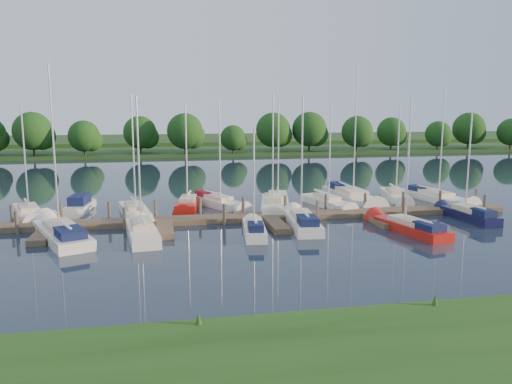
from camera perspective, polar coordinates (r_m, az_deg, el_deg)
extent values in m
plane|color=#1A2335|center=(31.62, 4.48, -6.22)|extent=(260.00, 260.00, 0.00)
cube|color=#1F4313|center=(17.69, 19.21, -18.96)|extent=(90.00, 10.00, 0.50)
cube|color=brown|center=(39.11, 1.37, -2.85)|extent=(40.00, 2.00, 0.40)
cube|color=brown|center=(36.17, -23.20, -4.64)|extent=(1.20, 4.00, 0.40)
cube|color=brown|center=(35.32, -10.39, -4.34)|extent=(1.20, 4.00, 0.40)
cube|color=brown|center=(36.26, 2.38, -3.84)|extent=(1.20, 4.00, 0.40)
cube|color=brown|center=(38.86, 13.96, -3.21)|extent=(1.20, 4.00, 0.40)
cube|color=brown|center=(42.81, 23.73, -2.58)|extent=(1.20, 4.00, 0.40)
cylinder|color=#473D33|center=(40.88, -26.10, -2.71)|extent=(0.24, 0.24, 2.00)
cylinder|color=#473D33|center=(40.11, -21.33, -2.61)|extent=(0.24, 0.24, 2.00)
cylinder|color=#473D33|center=(39.62, -16.41, -2.48)|extent=(0.24, 0.24, 2.00)
cylinder|color=#473D33|center=(39.43, -11.41, -2.34)|extent=(0.24, 0.24, 2.00)
cylinder|color=#473D33|center=(39.54, -6.40, -2.18)|extent=(0.24, 0.24, 2.00)
cylinder|color=#473D33|center=(39.96, -1.45, -2.00)|extent=(0.24, 0.24, 2.00)
cylinder|color=#473D33|center=(40.66, 3.36, -1.81)|extent=(0.24, 0.24, 2.00)
cylinder|color=#473D33|center=(41.64, 7.97, -1.62)|extent=(0.24, 0.24, 2.00)
cylinder|color=#473D33|center=(42.87, 12.34, -1.43)|extent=(0.24, 0.24, 2.00)
cylinder|color=#473D33|center=(44.34, 16.45, -1.24)|extent=(0.24, 0.24, 2.00)
cylinder|color=#473D33|center=(46.03, 20.27, -1.07)|extent=(0.24, 0.24, 2.00)
cylinder|color=#473D33|center=(47.90, 23.81, -0.89)|extent=(0.24, 0.24, 2.00)
cylinder|color=#473D33|center=(38.17, -25.65, -3.48)|extent=(0.24, 0.24, 2.00)
cylinder|color=#473D33|center=(36.98, -14.79, -3.25)|extent=(0.24, 0.24, 2.00)
cylinder|color=#473D33|center=(37.17, -3.64, -2.88)|extent=(0.24, 0.24, 2.00)
cylinder|color=#473D33|center=(38.73, 7.00, -2.44)|extent=(0.24, 0.24, 2.00)
cylinder|color=#473D33|center=(41.49, 16.51, -1.96)|extent=(0.24, 0.24, 2.00)
cylinder|color=#473D33|center=(45.24, 24.63, -1.52)|extent=(0.24, 0.24, 2.00)
cube|color=#1C3C17|center=(104.97, -6.50, 4.87)|extent=(180.00, 30.00, 0.60)
cube|color=#2D4D21|center=(129.82, -7.39, 5.89)|extent=(220.00, 40.00, 1.40)
cylinder|color=#38281C|center=(95.44, -23.79, 4.27)|extent=(0.36, 0.36, 2.54)
sphere|color=#163A10|center=(95.26, -23.91, 6.13)|extent=(5.93, 5.93, 5.93)
sphere|color=#163A10|center=(95.22, -23.11, 5.67)|extent=(4.23, 4.23, 4.23)
cylinder|color=#38281C|center=(90.55, -18.14, 4.35)|extent=(0.36, 0.36, 2.50)
sphere|color=#163A10|center=(90.36, -18.24, 6.28)|extent=(5.84, 5.84, 5.84)
sphere|color=#163A10|center=(90.45, -17.40, 5.80)|extent=(4.17, 4.17, 4.17)
cylinder|color=#38281C|center=(92.21, -13.16, 4.56)|extent=(0.36, 0.36, 2.19)
sphere|color=#163A10|center=(92.03, -13.22, 6.22)|extent=(5.11, 5.11, 5.11)
sphere|color=#163A10|center=(92.24, -12.51, 5.79)|extent=(3.65, 3.65, 3.65)
cylinder|color=#38281C|center=(93.44, -8.33, 4.81)|extent=(0.36, 0.36, 2.32)
sphere|color=#163A10|center=(93.26, -8.37, 6.54)|extent=(5.41, 5.41, 5.41)
sphere|color=#163A10|center=(93.56, -7.65, 6.09)|extent=(3.87, 3.87, 3.87)
cylinder|color=#38281C|center=(91.84, -3.65, 4.94)|extent=(0.36, 0.36, 2.73)
sphere|color=#163A10|center=(91.64, -3.67, 7.02)|extent=(6.37, 6.37, 6.37)
sphere|color=#163A10|center=(92.07, -2.83, 6.47)|extent=(4.55, 4.55, 4.55)
cylinder|color=#38281C|center=(94.66, 2.24, 5.05)|extent=(0.36, 0.36, 2.62)
sphere|color=#163A10|center=(94.47, 2.25, 6.98)|extent=(6.11, 6.11, 6.11)
sphere|color=#163A10|center=(95.01, 2.99, 6.46)|extent=(4.36, 4.36, 4.36)
cylinder|color=#38281C|center=(97.07, 5.81, 5.16)|extent=(0.36, 0.36, 2.78)
sphere|color=#163A10|center=(96.88, 5.85, 7.16)|extent=(6.48, 6.48, 6.48)
sphere|color=#163A10|center=(97.52, 6.59, 6.62)|extent=(4.63, 4.63, 4.63)
cylinder|color=#38281C|center=(96.72, 11.16, 4.95)|extent=(0.36, 0.36, 2.56)
sphere|color=#163A10|center=(96.54, 11.22, 6.80)|extent=(5.97, 5.97, 5.97)
sphere|color=#163A10|center=(97.25, 11.86, 6.29)|extent=(4.26, 4.26, 4.26)
cylinder|color=#38281C|center=(103.42, 14.92, 4.97)|extent=(0.36, 0.36, 2.10)
sphere|color=#163A10|center=(103.27, 14.98, 6.39)|extent=(4.91, 4.91, 4.91)
sphere|color=#163A10|center=(103.95, 15.44, 6.00)|extent=(3.51, 3.51, 3.51)
cylinder|color=#38281C|center=(107.42, 18.87, 5.01)|extent=(0.36, 0.36, 2.41)
sphere|color=#163A10|center=(107.26, 18.95, 6.58)|extent=(5.62, 5.62, 5.62)
sphere|color=#163A10|center=(108.07, 19.43, 6.14)|extent=(4.01, 4.01, 4.01)
cylinder|color=#38281C|center=(110.34, 22.52, 4.89)|extent=(0.36, 0.36, 2.36)
sphere|color=#163A10|center=(110.18, 22.62, 6.39)|extent=(5.51, 5.51, 5.51)
sphere|color=#163A10|center=(111.04, 23.05, 5.97)|extent=(3.94, 3.94, 3.94)
cylinder|color=#38281C|center=(115.51, 26.66, 4.88)|extent=(0.36, 0.36, 2.77)
sphere|color=#163A10|center=(115.35, 26.78, 6.56)|extent=(6.46, 6.46, 6.46)
sphere|color=#163A10|center=(116.40, 27.23, 6.09)|extent=(4.62, 4.62, 4.62)
cube|color=white|center=(44.08, -24.58, -2.38)|extent=(3.70, 6.46, 0.98)
cone|color=white|center=(41.04, -24.13, -3.17)|extent=(1.54, 2.35, 0.87)
cube|color=beige|center=(43.66, -24.59, -1.67)|extent=(2.16, 3.08, 0.45)
cylinder|color=silver|center=(42.82, -24.92, 3.62)|extent=(0.12, 0.12, 8.41)
cylinder|color=silver|center=(44.52, -24.75, -1.01)|extent=(1.02, 2.68, 0.10)
cylinder|color=white|center=(44.52, -24.75, -1.01)|extent=(1.01, 2.42, 0.20)
cube|color=white|center=(44.80, -19.47, -1.88)|extent=(2.17, 5.12, 0.99)
cone|color=white|center=(42.45, -20.30, -2.53)|extent=(0.98, 1.57, 0.82)
cube|color=#121A3F|center=(44.66, -19.52, -0.89)|extent=(1.60, 2.86, 0.89)
cube|color=white|center=(41.69, -13.68, -2.42)|extent=(2.98, 6.85, 1.03)
cone|color=white|center=(38.47, -13.04, -3.38)|extent=(1.32, 2.45, 0.93)
cube|color=beige|center=(41.24, -13.65, -1.63)|extent=(1.89, 3.18, 0.47)
cylinder|color=silver|center=(40.33, -13.83, 4.34)|extent=(0.12, 0.12, 8.95)
cylinder|color=silver|center=(42.15, -13.85, -0.89)|extent=(0.62, 2.96, 0.10)
cylinder|color=white|center=(42.15, -13.85, -0.89)|extent=(0.66, 2.65, 0.20)
cube|color=#AB170F|center=(44.41, -7.73, -1.52)|extent=(2.70, 6.31, 0.99)
cone|color=#AB170F|center=(41.43, -8.19, -2.32)|extent=(1.20, 2.25, 0.85)
cube|color=beige|center=(44.00, -7.79, -0.80)|extent=(1.72, 2.92, 0.45)
cylinder|color=silver|center=(43.17, -7.95, 4.34)|extent=(0.12, 0.12, 8.24)
cylinder|color=silver|center=(44.83, -7.67, -0.14)|extent=(0.55, 2.73, 0.10)
cylinder|color=white|center=(44.83, -7.67, -0.14)|extent=(0.60, 2.44, 0.20)
cube|color=white|center=(44.63, -4.54, -1.41)|extent=(4.42, 6.38, 1.02)
cone|color=white|center=(42.10, -2.17, -2.04)|extent=(1.78, 2.35, 0.88)
cube|color=beige|center=(44.25, -4.32, -0.66)|extent=(2.46, 3.11, 0.46)
cube|color=maroon|center=(45.95, -5.76, -0.19)|extent=(1.95, 2.23, 0.51)
cylinder|color=silver|center=(43.47, -4.16, 4.60)|extent=(0.12, 0.12, 8.46)
cylinder|color=silver|center=(44.97, -5.00, -0.03)|extent=(1.37, 2.55, 0.10)
cylinder|color=white|center=(44.97, -5.00, -0.03)|extent=(1.32, 2.32, 0.20)
cube|color=white|center=(43.35, 1.90, -1.70)|extent=(3.28, 6.95, 1.21)
cone|color=white|center=(40.07, 1.93, -2.63)|extent=(1.42, 2.49, 0.94)
cube|color=beige|center=(42.88, 1.91, -0.76)|extent=(2.03, 3.25, 0.55)
cylinder|color=silver|center=(41.99, 1.95, 5.03)|extent=(0.12, 0.12, 9.05)
cylinder|color=silver|center=(43.80, 1.90, 0.04)|extent=(0.75, 2.97, 0.10)
cylinder|color=white|center=(43.80, 1.90, 0.04)|extent=(0.77, 2.66, 0.20)
cube|color=white|center=(46.25, 2.52, -1.00)|extent=(3.07, 6.49, 0.98)
cone|color=white|center=(43.17, 2.58, -1.75)|extent=(1.33, 2.33, 0.88)
cube|color=beige|center=(45.83, 2.53, -0.33)|extent=(1.90, 3.04, 0.44)
cylinder|color=silver|center=(45.01, 2.58, 4.74)|extent=(0.12, 0.12, 8.45)
cylinder|color=silver|center=(46.70, 2.52, 0.30)|extent=(0.71, 2.77, 0.10)
cylinder|color=white|center=(46.70, 2.52, 0.30)|extent=(0.74, 2.49, 0.20)
cube|color=white|center=(45.17, 7.89, -1.34)|extent=(2.95, 6.32, 1.01)
cone|color=white|center=(42.63, 10.00, -2.03)|extent=(1.28, 2.27, 0.85)
cube|color=beige|center=(44.80, 8.11, -0.61)|extent=(1.83, 2.95, 0.46)
cylinder|color=silver|center=(44.02, 8.44, 4.43)|extent=(0.12, 0.12, 8.23)
cylinder|color=silver|center=(45.51, 7.53, 0.03)|extent=(0.68, 2.70, 0.10)
cylinder|color=white|center=(45.51, 7.53, 0.03)|extent=(0.71, 2.43, 0.20)
cube|color=white|center=(48.35, 10.64, -0.70)|extent=(2.56, 8.79, 1.15)
cone|color=white|center=(44.40, 12.77, -1.67)|extent=(1.26, 3.08, 1.23)
cube|color=beige|center=(47.83, 10.86, 0.08)|extent=(1.89, 3.97, 0.52)
cube|color=#121A3F|center=(50.46, 9.61, 0.72)|extent=(1.75, 2.65, 0.57)
cylinder|color=silver|center=(46.85, 11.29, 6.96)|extent=(0.12, 0.12, 11.83)
cylinder|color=silver|center=(48.97, 10.29, 0.80)|extent=(0.15, 3.95, 0.10)
cylinder|color=white|center=(48.97, 10.29, 0.80)|extent=(0.24, 3.51, 0.20)
cube|color=white|center=(50.03, 15.52, -0.55)|extent=(3.07, 6.37, 0.99)
cone|color=white|center=(47.09, 16.37, -1.19)|extent=(1.33, 2.29, 0.86)
cube|color=beige|center=(49.63, 15.63, 0.09)|extent=(1.88, 2.98, 0.45)
cylinder|color=silver|center=(48.87, 15.92, 4.68)|extent=(0.12, 0.12, 8.29)
cylinder|color=silver|center=(50.46, 15.41, 0.67)|extent=(0.73, 2.71, 0.10)
cylinder|color=white|center=(50.46, 15.41, 0.67)|extent=(0.75, 2.44, 0.20)
cube|color=white|center=(50.24, 19.57, -0.71)|extent=(3.27, 7.72, 0.95)
cone|color=white|center=(47.48, 22.45, -1.44)|extent=(1.46, 2.75, 1.05)
cube|color=beige|center=(49.86, 19.88, -0.11)|extent=(2.09, 3.58, 0.43)
cube|color=#121A3F|center=(51.73, 18.14, 0.40)|extent=(1.81, 2.45, 0.48)
cylinder|color=silver|center=(49.05, 20.49, 5.49)|extent=(0.12, 0.12, 10.10)
cylinder|color=silver|center=(50.66, 19.09, 0.47)|extent=(0.64, 3.34, 0.10)
cylinder|color=white|center=(50.66, 19.09, 0.47)|extent=(0.68, 2.99, 0.20)
cube|color=white|center=(35.44, -21.25, -4.87)|extent=(5.13, 8.17, 1.07)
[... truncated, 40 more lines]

